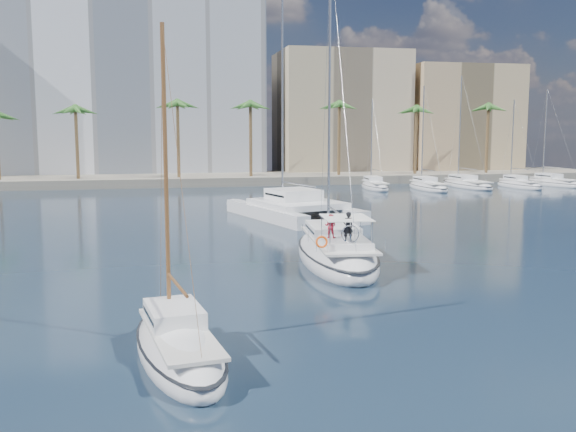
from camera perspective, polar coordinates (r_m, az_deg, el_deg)
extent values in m
plane|color=black|center=(33.66, 2.38, -5.46)|extent=(160.00, 160.00, 0.00)
cube|color=gray|center=(93.38, -6.90, 3.30)|extent=(120.00, 14.00, 1.20)
cube|color=white|center=(105.02, -14.27, 10.91)|extent=(42.00, 16.00, 28.00)
cube|color=tan|center=(106.15, 4.63, 8.92)|extent=(20.00, 14.00, 20.00)
cube|color=tan|center=(111.65, 14.91, 8.12)|extent=(18.00, 12.00, 18.00)
cylinder|color=brown|center=(89.16, -6.72, 6.09)|extent=(0.44, 0.44, 10.50)
sphere|color=#326726|center=(89.17, -6.78, 9.46)|extent=(3.60, 3.60, 3.60)
cylinder|color=brown|center=(98.27, 13.54, 6.07)|extent=(0.44, 0.44, 10.50)
sphere|color=#326726|center=(98.28, 13.64, 9.13)|extent=(3.60, 3.60, 3.60)
ellipsoid|color=white|center=(37.33, 4.29, -3.54)|extent=(5.34, 13.16, 2.66)
ellipsoid|color=black|center=(37.26, 4.30, -2.97)|extent=(5.39, 13.29, 0.18)
cube|color=silver|center=(36.91, 4.37, -2.08)|extent=(3.85, 9.86, 0.12)
cube|color=white|center=(38.29, 3.98, -1.18)|extent=(3.15, 4.45, 0.60)
cube|color=black|center=(38.29, 3.98, -1.15)|extent=(3.12, 3.96, 0.14)
cylinder|color=#B7BABF|center=(39.35, 3.70, 10.90)|extent=(0.15, 0.15, 16.81)
cylinder|color=#B7BABF|center=(37.04, 4.30, 0.39)|extent=(0.63, 5.16, 0.11)
cube|color=white|center=(34.49, 5.13, -2.38)|extent=(2.74, 3.43, 0.36)
cube|color=white|center=(34.15, 5.19, -0.15)|extent=(2.74, 3.43, 0.04)
torus|color=silver|center=(33.18, 5.56, -1.61)|extent=(0.96, 0.15, 0.96)
torus|color=#FF550D|center=(32.47, 3.01, -2.32)|extent=(0.65, 0.26, 0.64)
imported|color=black|center=(33.74, 5.35, -0.94)|extent=(0.60, 0.43, 1.57)
imported|color=#B41B2E|center=(34.76, 3.80, -0.89)|extent=(0.80, 0.75, 1.31)
ellipsoid|color=white|center=(22.16, -9.65, -11.83)|extent=(3.75, 8.50, 1.93)
ellipsoid|color=black|center=(22.08, -9.67, -11.16)|extent=(3.79, 8.58, 0.18)
cube|color=silver|center=(21.79, -9.62, -10.15)|extent=(2.72, 6.36, 0.12)
cube|color=white|center=(22.57, -10.09, -8.57)|extent=(2.11, 2.91, 0.60)
cube|color=black|center=(22.57, -10.10, -8.52)|extent=(2.08, 2.60, 0.14)
cylinder|color=brown|center=(22.67, -10.81, 3.77)|extent=(0.15, 0.15, 10.15)
cylinder|color=brown|center=(21.59, -9.83, -6.02)|extent=(0.59, 3.30, 0.11)
cube|color=white|center=(54.94, -2.09, 0.25)|extent=(5.00, 13.45, 1.10)
cube|color=white|center=(57.63, 2.94, 0.60)|extent=(5.00, 13.45, 1.10)
cube|color=white|center=(55.54, 0.82, 1.12)|extent=(8.10, 8.97, 0.50)
cube|color=white|center=(56.06, 0.48, 1.90)|extent=(4.76, 4.99, 1.00)
cube|color=black|center=(56.06, 0.48, 1.95)|extent=(4.63, 4.47, 0.18)
cylinder|color=#B7BABF|center=(57.66, -0.50, 10.63)|extent=(0.18, 0.18, 18.22)
ellipsoid|color=silver|center=(33.64, 3.89, -3.89)|extent=(0.22, 0.41, 0.20)
sphere|color=silver|center=(33.82, 3.80, -3.79)|extent=(0.11, 0.11, 0.11)
cube|color=gray|center=(33.55, 3.41, -3.86)|extent=(0.48, 0.17, 0.11)
cube|color=gray|center=(33.71, 4.38, -3.82)|extent=(0.48, 0.17, 0.11)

